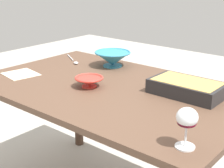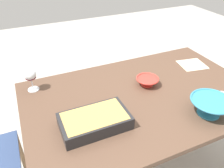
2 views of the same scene
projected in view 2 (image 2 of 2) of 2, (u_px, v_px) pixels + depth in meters
The scene contains 7 objects.
ground_plane at pixel (136, 168), 1.84m from camera, with size 8.00×8.00×0.00m, color #B2ADA3.
dining_table at pixel (142, 107), 1.48m from camera, with size 1.49×0.93×0.76m.
wine_glass at pixel (30, 76), 1.40m from camera, with size 0.08×0.08×0.15m.
casserole_dish at pixel (95, 120), 1.16m from camera, with size 0.36×0.21×0.07m.
mixing_bowl at pixel (147, 81), 1.49m from camera, with size 0.15×0.15×0.06m.
small_bowl at pixel (210, 106), 1.24m from camera, with size 0.23×0.23×0.10m.
napkin at pixel (192, 65), 1.75m from camera, with size 0.19×0.18×0.00m, color beige.
Camera 2 is at (-0.64, -0.97, 1.61)m, focal length 35.61 mm.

